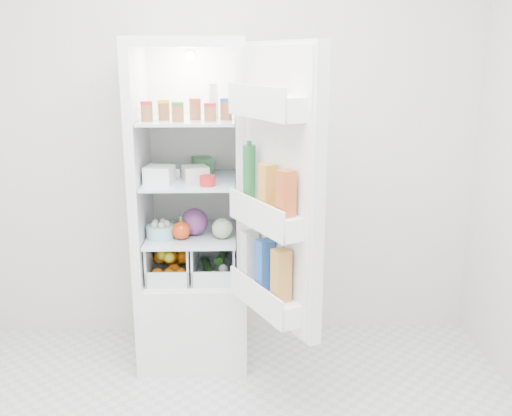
{
  "coord_description": "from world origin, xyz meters",
  "views": [
    {
      "loc": [
        0.07,
        -1.87,
        1.72
      ],
      "look_at": [
        0.15,
        0.95,
        0.95
      ],
      "focal_mm": 40.0,
      "sensor_mm": 36.0,
      "label": 1
    }
  ],
  "objects_px": {
    "fridge_door": "(277,196)",
    "mushroom_bowl": "(161,232)",
    "refrigerator": "(194,243)",
    "red_cabbage": "(195,222)"
  },
  "relations": [
    {
      "from": "mushroom_bowl",
      "to": "fridge_door",
      "type": "bearing_deg",
      "value": -37.3
    },
    {
      "from": "refrigerator",
      "to": "fridge_door",
      "type": "distance_m",
      "value": 0.86
    },
    {
      "from": "refrigerator",
      "to": "red_cabbage",
      "type": "bearing_deg",
      "value": -79.81
    },
    {
      "from": "refrigerator",
      "to": "mushroom_bowl",
      "type": "relative_size",
      "value": 11.96
    },
    {
      "from": "mushroom_bowl",
      "to": "refrigerator",
      "type": "bearing_deg",
      "value": 41.78
    },
    {
      "from": "refrigerator",
      "to": "red_cabbage",
      "type": "height_order",
      "value": "refrigerator"
    },
    {
      "from": "red_cabbage",
      "to": "mushroom_bowl",
      "type": "distance_m",
      "value": 0.19
    },
    {
      "from": "refrigerator",
      "to": "mushroom_bowl",
      "type": "height_order",
      "value": "refrigerator"
    },
    {
      "from": "fridge_door",
      "to": "mushroom_bowl",
      "type": "bearing_deg",
      "value": 25.93
    },
    {
      "from": "mushroom_bowl",
      "to": "fridge_door",
      "type": "height_order",
      "value": "fridge_door"
    }
  ]
}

